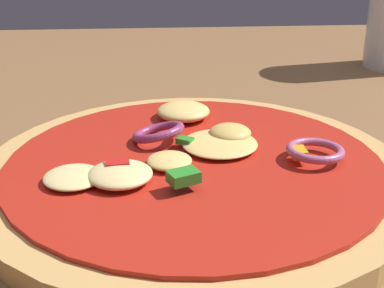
# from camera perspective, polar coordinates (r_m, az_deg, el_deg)

# --- Properties ---
(dining_table) EXTENTS (1.39, 1.05, 0.04)m
(dining_table) POSITION_cam_1_polar(r_m,az_deg,el_deg) (0.35, -9.22, -8.23)
(dining_table) COLOR brown
(dining_table) RESTS_ON ground
(pizza) EXTENTS (0.28, 0.28, 0.03)m
(pizza) POSITION_cam_1_polar(r_m,az_deg,el_deg) (0.36, 0.18, -2.82)
(pizza) COLOR tan
(pizza) RESTS_ON dining_table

